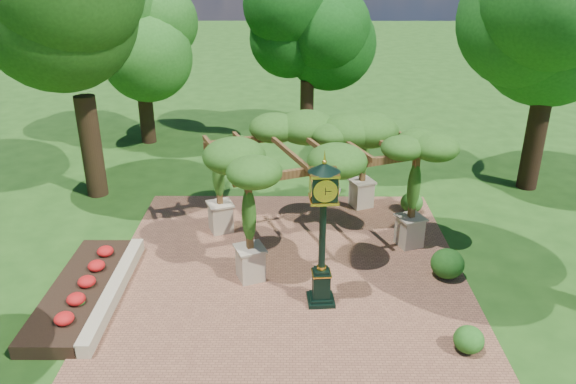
{
  "coord_description": "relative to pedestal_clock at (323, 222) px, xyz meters",
  "views": [
    {
      "loc": [
        0.11,
        -12.03,
        8.61
      ],
      "look_at": [
        0.0,
        2.5,
        2.2
      ],
      "focal_mm": 35.0,
      "sensor_mm": 36.0,
      "label": 1
    }
  ],
  "objects": [
    {
      "name": "tree_east_far",
      "position": [
        8.34,
        7.77,
        4.35
      ],
      "size": [
        4.67,
        4.67,
        9.81
      ],
      "color": "black",
      "rests_on": "ground"
    },
    {
      "name": "tree_west_near",
      "position": [
        -8.07,
        6.96,
        4.3
      ],
      "size": [
        5.23,
        5.23,
        9.71
      ],
      "color": "#362515",
      "rests_on": "ground"
    },
    {
      "name": "shrub_mid",
      "position": [
        3.59,
        1.24,
        -1.92
      ],
      "size": [
        1.03,
        1.03,
        0.84
      ],
      "primitive_type": "ellipsoid",
      "rotation": [
        0.0,
        0.0,
        -0.11
      ],
      "color": "#1D4E16",
      "rests_on": "brick_plaza"
    },
    {
      "name": "border_wall",
      "position": [
        -5.47,
        0.22,
        -2.18
      ],
      "size": [
        0.35,
        5.0,
        0.4
      ],
      "primitive_type": "cube",
      "color": "#C6B793",
      "rests_on": "ground"
    },
    {
      "name": "flower_bed",
      "position": [
        -6.37,
        0.22,
        -2.2
      ],
      "size": [
        1.5,
        5.0,
        0.36
      ],
      "primitive_type": "cube",
      "color": "red",
      "rests_on": "ground"
    },
    {
      "name": "sundial",
      "position": [
        0.83,
        7.21,
        -2.0
      ],
      "size": [
        0.58,
        0.58,
        0.87
      ],
      "rotation": [
        0.0,
        0.0,
        -0.22
      ],
      "color": "gray",
      "rests_on": "ground"
    },
    {
      "name": "pedestal_clock",
      "position": [
        0.0,
        0.0,
        0.0
      ],
      "size": [
        0.84,
        0.84,
        3.97
      ],
      "rotation": [
        0.0,
        0.0,
        0.08
      ],
      "color": "black",
      "rests_on": "brick_plaza"
    },
    {
      "name": "brick_plaza",
      "position": [
        -0.87,
        0.72,
        -2.36
      ],
      "size": [
        10.0,
        12.0,
        0.04
      ],
      "primitive_type": "cube",
      "color": "brown",
      "rests_on": "ground"
    },
    {
      "name": "tree_west_far",
      "position": [
        -7.58,
        13.11,
        2.78
      ],
      "size": [
        4.07,
        4.07,
        7.53
      ],
      "color": "#322113",
      "rests_on": "ground"
    },
    {
      "name": "ground",
      "position": [
        -0.87,
        -0.28,
        -2.38
      ],
      "size": [
        120.0,
        120.0,
        0.0
      ],
      "primitive_type": "plane",
      "color": "#1E4714",
      "rests_on": "ground"
    },
    {
      "name": "shrub_back",
      "position": [
        3.42,
        5.45,
        -1.99
      ],
      "size": [
        0.82,
        0.82,
        0.7
      ],
      "primitive_type": "ellipsoid",
      "rotation": [
        0.0,
        0.0,
        0.06
      ],
      "color": "#275D1B",
      "rests_on": "brick_plaza"
    },
    {
      "name": "tree_north",
      "position": [
        -0.07,
        13.54,
        2.69
      ],
      "size": [
        4.18,
        4.18,
        7.38
      ],
      "color": "#362015",
      "rests_on": "ground"
    },
    {
      "name": "shrub_front",
      "position": [
        3.29,
        -1.92,
        -2.03
      ],
      "size": [
        0.76,
        0.76,
        0.63
      ],
      "primitive_type": "ellipsoid",
      "rotation": [
        0.0,
        0.0,
        0.09
      ],
      "color": "#235B1A",
      "rests_on": "brick_plaza"
    },
    {
      "name": "pergola",
      "position": [
        -0.1,
        3.53,
        0.71
      ],
      "size": [
        6.95,
        5.7,
        3.77
      ],
      "rotation": [
        0.0,
        0.0,
        0.39
      ],
      "color": "#C2AD90",
      "rests_on": "brick_plaza"
    }
  ]
}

